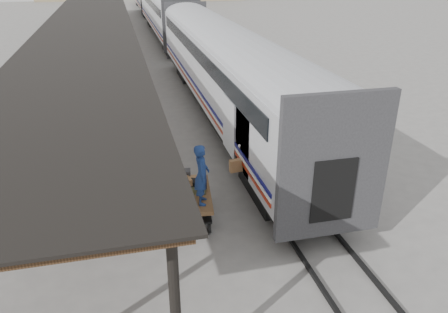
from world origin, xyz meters
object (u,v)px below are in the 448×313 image
(baggage_cart, at_px, (191,199))
(luggage_tug, at_px, (100,66))
(pedestrian, at_px, (104,73))
(porter, at_px, (202,175))

(baggage_cart, relative_size, luggage_tug, 1.68)
(baggage_cart, bearing_deg, pedestrian, 106.48)
(porter, height_order, pedestrian, porter)
(baggage_cart, height_order, porter, porter)
(baggage_cart, xyz_separation_m, pedestrian, (-2.79, 16.87, 0.18))
(luggage_tug, distance_m, porter, 20.99)
(luggage_tug, xyz_separation_m, pedestrian, (0.29, -3.17, 0.27))
(baggage_cart, xyz_separation_m, luggage_tug, (-3.09, 20.04, -0.09))
(porter, relative_size, pedestrian, 1.13)
(porter, distance_m, pedestrian, 17.80)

